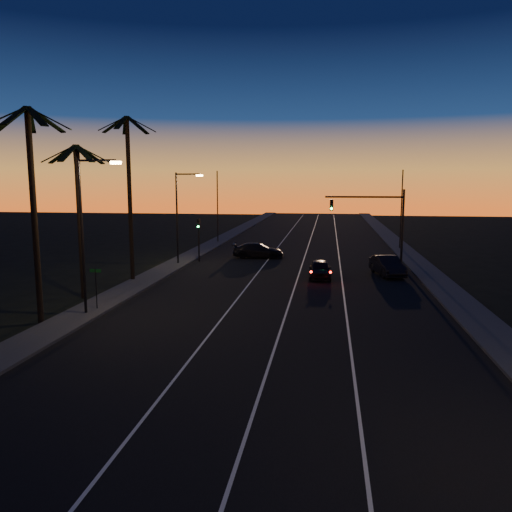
% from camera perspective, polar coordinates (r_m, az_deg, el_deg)
% --- Properties ---
extents(road, '(20.00, 170.00, 0.01)m').
position_cam_1_polar(road, '(37.37, 3.74, -3.38)').
color(road, black).
rests_on(road, ground).
extents(sidewalk_left, '(2.40, 170.00, 0.16)m').
position_cam_1_polar(sidewalk_left, '(39.81, -12.56, -2.72)').
color(sidewalk_left, '#353432').
rests_on(sidewalk_left, ground).
extents(sidewalk_right, '(2.40, 170.00, 0.16)m').
position_cam_1_polar(sidewalk_right, '(38.16, 20.78, -3.56)').
color(sidewalk_right, '#353432').
rests_on(sidewalk_right, ground).
extents(lane_stripe_left, '(0.12, 160.00, 0.01)m').
position_cam_1_polar(lane_stripe_left, '(37.71, -0.81, -3.23)').
color(lane_stripe_left, silver).
rests_on(lane_stripe_left, road).
extents(lane_stripe_mid, '(0.12, 160.00, 0.01)m').
position_cam_1_polar(lane_stripe_mid, '(37.33, 4.51, -3.38)').
color(lane_stripe_mid, silver).
rests_on(lane_stripe_mid, road).
extents(lane_stripe_right, '(0.12, 160.00, 0.01)m').
position_cam_1_polar(lane_stripe_right, '(37.27, 9.89, -3.50)').
color(lane_stripe_right, silver).
rests_on(lane_stripe_right, road).
extents(palm_near, '(4.25, 4.16, 11.53)m').
position_cam_1_polar(palm_near, '(28.94, -24.16, 6.54)').
color(palm_near, black).
rests_on(palm_near, ground).
extents(palm_mid, '(4.25, 4.16, 10.03)m').
position_cam_1_polar(palm_mid, '(34.46, -19.59, 5.63)').
color(palm_mid, black).
rests_on(palm_mid, ground).
extents(palm_far, '(4.25, 4.16, 12.53)m').
position_cam_1_polar(palm_far, '(39.44, -14.29, 8.14)').
color(palm_far, black).
rests_on(palm_far, ground).
extents(streetlight_left_near, '(2.55, 0.26, 9.00)m').
position_cam_1_polar(streetlight_left_near, '(29.82, -18.82, 3.50)').
color(streetlight_left_near, black).
rests_on(streetlight_left_near, ground).
extents(streetlight_left_far, '(2.55, 0.26, 8.50)m').
position_cam_1_polar(streetlight_left_far, '(46.55, -8.67, 5.18)').
color(streetlight_left_far, black).
rests_on(streetlight_left_far, ground).
extents(street_sign, '(0.70, 0.06, 2.60)m').
position_cam_1_polar(street_sign, '(31.25, -17.82, -3.04)').
color(street_sign, black).
rests_on(street_sign, ground).
extents(signal_mast, '(7.10, 0.41, 7.00)m').
position_cam_1_polar(signal_mast, '(46.73, 13.58, 4.71)').
color(signal_mast, black).
rests_on(signal_mast, ground).
extents(signal_post, '(0.28, 0.37, 4.20)m').
position_cam_1_polar(signal_post, '(48.29, -6.58, 2.76)').
color(signal_post, black).
rests_on(signal_post, ground).
extents(far_pole_left, '(0.14, 0.14, 9.00)m').
position_cam_1_polar(far_pole_left, '(63.08, -4.42, 5.60)').
color(far_pole_left, black).
rests_on(far_pole_left, ground).
extents(far_pole_right, '(0.14, 0.14, 9.00)m').
position_cam_1_polar(far_pole_right, '(59.10, 16.27, 5.09)').
color(far_pole_right, black).
rests_on(far_pole_right, ground).
extents(lead_car, '(1.87, 4.78, 1.44)m').
position_cam_1_polar(lead_car, '(40.27, 7.32, -1.51)').
color(lead_car, black).
rests_on(lead_car, road).
extents(right_car, '(2.72, 5.11, 1.60)m').
position_cam_1_polar(right_car, '(42.51, 14.78, -1.08)').
color(right_car, black).
rests_on(right_car, road).
extents(cross_car, '(5.32, 2.50, 1.50)m').
position_cam_1_polar(cross_car, '(50.60, 0.23, 0.65)').
color(cross_car, black).
rests_on(cross_car, road).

